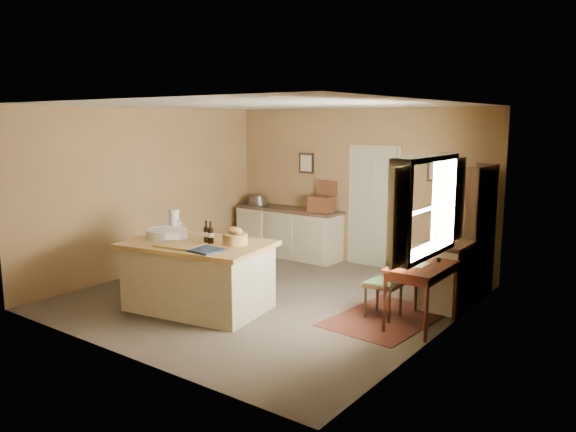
% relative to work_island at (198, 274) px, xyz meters
% --- Properties ---
extents(ground, '(5.00, 5.00, 0.00)m').
position_rel_work_island_xyz_m(ground, '(0.45, 0.93, -0.48)').
color(ground, brown).
rests_on(ground, ground).
extents(wall_back, '(5.00, 0.10, 2.70)m').
position_rel_work_island_xyz_m(wall_back, '(0.45, 3.43, 0.87)').
color(wall_back, olive).
rests_on(wall_back, ground).
extents(wall_front, '(5.00, 0.10, 2.70)m').
position_rel_work_island_xyz_m(wall_front, '(0.45, -1.57, 0.87)').
color(wall_front, olive).
rests_on(wall_front, ground).
extents(wall_left, '(0.10, 5.00, 2.70)m').
position_rel_work_island_xyz_m(wall_left, '(-2.05, 0.93, 0.87)').
color(wall_left, olive).
rests_on(wall_left, ground).
extents(wall_right, '(0.10, 5.00, 2.70)m').
position_rel_work_island_xyz_m(wall_right, '(2.95, 0.93, 0.87)').
color(wall_right, olive).
rests_on(wall_right, ground).
extents(ceiling, '(5.00, 5.00, 0.00)m').
position_rel_work_island_xyz_m(ceiling, '(0.45, 0.93, 2.22)').
color(ceiling, silver).
rests_on(ceiling, wall_back).
extents(door, '(0.97, 0.06, 2.11)m').
position_rel_work_island_xyz_m(door, '(0.80, 3.40, 0.57)').
color(door, '#ADAF95').
rests_on(door, ground).
extents(framed_prints, '(2.82, 0.02, 0.38)m').
position_rel_work_island_xyz_m(framed_prints, '(0.65, 3.41, 1.24)').
color(framed_prints, black).
rests_on(framed_prints, ground).
extents(window, '(0.25, 1.99, 1.12)m').
position_rel_work_island_xyz_m(window, '(2.87, 0.73, 1.07)').
color(window, beige).
rests_on(window, ground).
extents(work_island, '(2.05, 1.51, 1.20)m').
position_rel_work_island_xyz_m(work_island, '(0.00, 0.00, 0.00)').
color(work_island, beige).
rests_on(work_island, ground).
extents(sideboard, '(2.09, 0.59, 1.18)m').
position_rel_work_island_xyz_m(sideboard, '(-0.80, 3.13, -0.00)').
color(sideboard, beige).
rests_on(sideboard, ground).
extents(rug, '(1.21, 1.67, 0.01)m').
position_rel_work_island_xyz_m(rug, '(2.20, 1.13, -0.48)').
color(rug, '#491C17').
rests_on(rug, ground).
extents(writing_desk, '(0.60, 0.98, 0.82)m').
position_rel_work_island_xyz_m(writing_desk, '(2.65, 1.15, 0.19)').
color(writing_desk, '#3E170C').
rests_on(writing_desk, ground).
extents(desk_chair, '(0.41, 0.41, 0.87)m').
position_rel_work_island_xyz_m(desk_chair, '(2.14, 1.16, -0.04)').
color(desk_chair, '#322014').
rests_on(desk_chair, ground).
extents(right_cabinet, '(0.56, 1.01, 0.99)m').
position_rel_work_island_xyz_m(right_cabinet, '(2.65, 2.13, -0.02)').
color(right_cabinet, beige).
rests_on(right_cabinet, ground).
extents(shelving_unit, '(0.32, 0.84, 1.88)m').
position_rel_work_island_xyz_m(shelving_unit, '(2.80, 2.77, 0.45)').
color(shelving_unit, '#322014').
rests_on(shelving_unit, ground).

